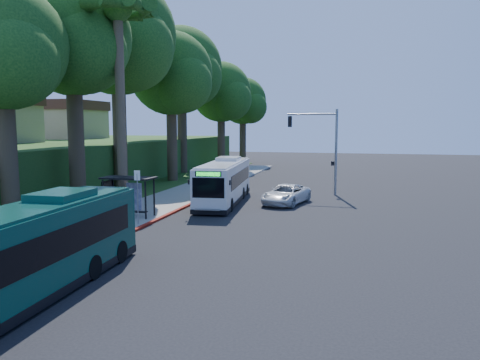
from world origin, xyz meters
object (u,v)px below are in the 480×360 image
(teal_bus, at_px, (34,248))
(pickup, at_px, (286,194))
(white_bus, at_px, (225,181))
(bus_shelter, at_px, (126,189))

(teal_bus, distance_m, pickup, 21.09)
(pickup, bearing_deg, white_bus, -161.37)
(white_bus, height_order, pickup, white_bus)
(white_bus, xyz_separation_m, teal_bus, (-0.83, -19.94, 0.01))
(teal_bus, bearing_deg, pickup, 72.72)
(white_bus, bearing_deg, teal_bus, -98.11)
(white_bus, height_order, teal_bus, teal_bus)
(bus_shelter, xyz_separation_m, teal_bus, (3.45, -12.89, -0.20))
(bus_shelter, bearing_deg, pickup, 40.32)
(bus_shelter, distance_m, pickup, 11.62)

